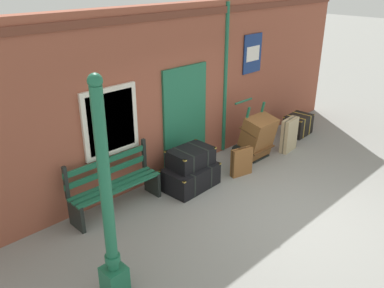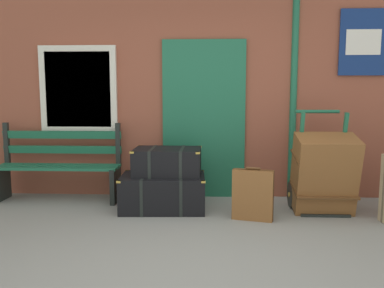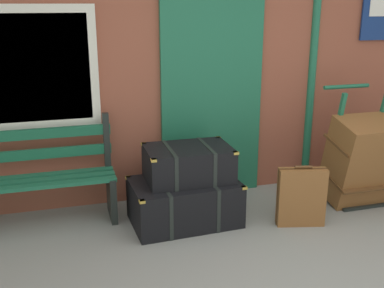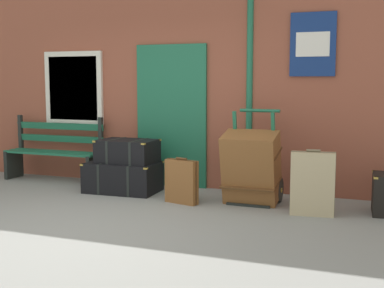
% 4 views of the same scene
% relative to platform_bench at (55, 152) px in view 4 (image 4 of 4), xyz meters
% --- Properties ---
extents(ground_plane, '(60.00, 60.00, 0.00)m').
position_rel_platform_bench_xyz_m(ground_plane, '(1.87, -2.16, -0.44)').
color(ground_plane, gray).
extents(brick_facade, '(10.40, 0.35, 3.20)m').
position_rel_platform_bench_xyz_m(brick_facade, '(1.86, 0.44, 1.15)').
color(brick_facade, brown).
rests_on(brick_facade, ground).
extents(platform_bench, '(1.60, 0.43, 1.01)m').
position_rel_platform_bench_xyz_m(platform_bench, '(0.00, 0.00, 0.00)').
color(platform_bench, '#1E6647').
rests_on(platform_bench, ground).
extents(steamer_trunk_base, '(1.04, 0.70, 0.43)m').
position_rel_platform_bench_xyz_m(steamer_trunk_base, '(1.42, -0.37, -0.23)').
color(steamer_trunk_base, black).
rests_on(steamer_trunk_base, ground).
extents(steamer_trunk_middle, '(0.81, 0.56, 0.33)m').
position_rel_platform_bench_xyz_m(steamer_trunk_middle, '(1.47, -0.32, 0.14)').
color(steamer_trunk_middle, black).
rests_on(steamer_trunk_middle, steamer_trunk_base).
extents(porters_trolley, '(0.71, 0.60, 1.20)m').
position_rel_platform_bench_xyz_m(porters_trolley, '(3.31, -0.29, -0.17)').
color(porters_trolley, black).
rests_on(porters_trolley, ground).
extents(large_brown_trunk, '(0.70, 0.62, 0.96)m').
position_rel_platform_bench_xyz_m(large_brown_trunk, '(3.31, -0.46, 0.03)').
color(large_brown_trunk, brown).
rests_on(large_brown_trunk, ground).
extents(suitcase_tan, '(0.52, 0.23, 0.79)m').
position_rel_platform_bench_xyz_m(suitcase_tan, '(4.12, -0.73, -0.07)').
color(suitcase_tan, tan).
rests_on(suitcase_tan, ground).
extents(suitcase_caramel, '(0.47, 0.23, 0.60)m').
position_rel_platform_bench_xyz_m(suitcase_caramel, '(2.46, -0.73, -0.16)').
color(suitcase_caramel, brown).
rests_on(suitcase_caramel, ground).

